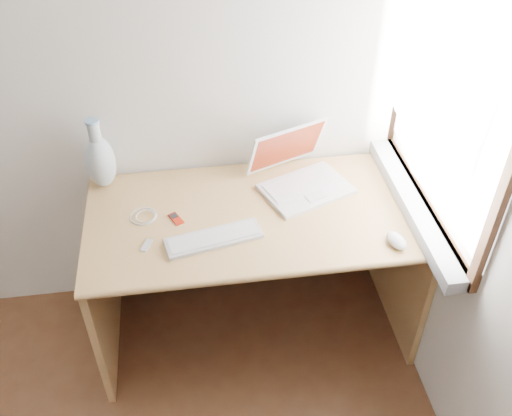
{
  "coord_description": "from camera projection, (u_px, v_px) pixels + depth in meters",
  "views": [
    {
      "loc": [
        0.77,
        -0.44,
        2.32
      ],
      "look_at": [
        1.03,
        1.35,
        0.81
      ],
      "focal_mm": 40.0,
      "sensor_mm": 36.0,
      "label": 1
    }
  ],
  "objects": [
    {
      "name": "ipod",
      "position": [
        176.0,
        219.0,
        2.38
      ],
      "size": [
        0.07,
        0.09,
        0.01
      ],
      "rotation": [
        0.0,
        0.0,
        0.47
      ],
      "color": "#AF1D0C",
      "rests_on": "desk"
    },
    {
      "name": "desk",
      "position": [
        253.0,
        237.0,
        2.62
      ],
      "size": [
        1.43,
        0.71,
        0.76
      ],
      "color": "tan",
      "rests_on": "floor"
    },
    {
      "name": "cable_coil",
      "position": [
        143.0,
        216.0,
        2.39
      ],
      "size": [
        0.14,
        0.14,
        0.01
      ],
      "primitive_type": "torus",
      "rotation": [
        0.0,
        0.0,
        -0.25
      ],
      "color": "silver",
      "rests_on": "desk"
    },
    {
      "name": "vase",
      "position": [
        100.0,
        160.0,
        2.47
      ],
      "size": [
        0.13,
        0.13,
        0.33
      ],
      "color": "silver",
      "rests_on": "desk"
    },
    {
      "name": "laptop",
      "position": [
        304.0,
        174.0,
        2.53
      ],
      "size": [
        0.44,
        0.43,
        0.25
      ],
      "rotation": [
        0.0,
        0.0,
        0.38
      ],
      "color": "white",
      "rests_on": "desk"
    },
    {
      "name": "external_keyboard",
      "position": [
        214.0,
        238.0,
        2.28
      ],
      "size": [
        0.4,
        0.19,
        0.02
      ],
      "rotation": [
        0.0,
        0.0,
        0.2
      ],
      "color": "silver",
      "rests_on": "desk"
    },
    {
      "name": "window",
      "position": [
        443.0,
        101.0,
        2.09
      ],
      "size": [
        0.11,
        0.99,
        1.1
      ],
      "color": "white",
      "rests_on": "right_wall"
    },
    {
      "name": "mouse",
      "position": [
        397.0,
        241.0,
        2.25
      ],
      "size": [
        0.09,
        0.12,
        0.04
      ],
      "primitive_type": "ellipsoid",
      "rotation": [
        0.0,
        0.0,
        0.21
      ],
      "color": "white",
      "rests_on": "desk"
    },
    {
      "name": "remote",
      "position": [
        147.0,
        245.0,
        2.25
      ],
      "size": [
        0.05,
        0.08,
        0.01
      ],
      "primitive_type": "cube",
      "rotation": [
        0.0,
        0.0,
        -0.39
      ],
      "color": "silver",
      "rests_on": "desk"
    }
  ]
}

